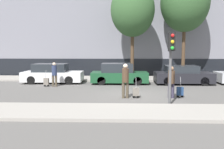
% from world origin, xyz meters
% --- Properties ---
extents(ground_plane, '(80.00, 80.00, 0.00)m').
position_xyz_m(ground_plane, '(0.00, 0.00, 0.00)').
color(ground_plane, '#565451').
extents(sidewalk_near, '(28.00, 2.50, 0.12)m').
position_xyz_m(sidewalk_near, '(0.00, -3.75, 0.06)').
color(sidewalk_near, gray).
rests_on(sidewalk_near, ground_plane).
extents(sidewalk_far, '(28.00, 3.00, 0.12)m').
position_xyz_m(sidewalk_far, '(0.00, 7.00, 0.06)').
color(sidewalk_far, gray).
rests_on(sidewalk_far, ground_plane).
extents(building_facade, '(28.00, 2.87, 11.02)m').
position_xyz_m(building_facade, '(0.00, 10.61, 5.50)').
color(building_facade, slate).
rests_on(building_facade, ground_plane).
extents(parked_car_0, '(4.34, 1.75, 1.43)m').
position_xyz_m(parked_car_0, '(-5.58, 4.70, 0.66)').
color(parked_car_0, silver).
rests_on(parked_car_0, ground_plane).
extents(parked_car_1, '(4.04, 1.76, 1.48)m').
position_xyz_m(parked_car_1, '(-0.67, 4.50, 0.68)').
color(parked_car_1, '#194728').
rests_on(parked_car_1, ground_plane).
extents(parked_car_2, '(4.02, 1.90, 1.32)m').
position_xyz_m(parked_car_2, '(3.89, 4.48, 0.63)').
color(parked_car_2, black).
rests_on(parked_car_2, ground_plane).
extents(pedestrian_left, '(0.35, 0.34, 1.61)m').
position_xyz_m(pedestrian_left, '(-4.97, 3.01, 0.91)').
color(pedestrian_left, '#4C4233').
rests_on(pedestrian_left, ground_plane).
extents(trolley_left, '(0.34, 0.29, 1.10)m').
position_xyz_m(trolley_left, '(-5.52, 2.97, 0.34)').
color(trolley_left, slate).
rests_on(trolley_left, ground_plane).
extents(pedestrian_center, '(0.35, 0.34, 1.77)m').
position_xyz_m(pedestrian_center, '(-0.31, -0.73, 1.01)').
color(pedestrian_center, '#4C4233').
rests_on(pedestrian_center, ground_plane).
extents(trolley_center, '(0.34, 0.29, 1.06)m').
position_xyz_m(trolley_center, '(0.24, -0.68, 0.32)').
color(trolley_center, slate).
rests_on(trolley_center, ground_plane).
extents(pedestrian_right, '(0.34, 0.34, 1.64)m').
position_xyz_m(pedestrian_right, '(2.05, -0.67, 0.93)').
color(pedestrian_right, '#383347').
rests_on(pedestrian_right, ground_plane).
extents(trolley_right, '(0.34, 0.29, 1.08)m').
position_xyz_m(trolley_right, '(2.55, -0.45, 0.33)').
color(trolley_right, navy).
rests_on(trolley_right, ground_plane).
extents(traffic_light, '(0.28, 0.47, 3.23)m').
position_xyz_m(traffic_light, '(1.66, -2.37, 2.32)').
color(traffic_light, '#515154').
rests_on(traffic_light, ground_plane).
extents(parked_bicycle, '(1.77, 0.06, 0.96)m').
position_xyz_m(parked_bicycle, '(3.86, 6.67, 0.49)').
color(parked_bicycle, black).
rests_on(parked_bicycle, sidewalk_far).
extents(bare_tree_near_crossing, '(3.90, 3.90, 8.50)m').
position_xyz_m(bare_tree_near_crossing, '(4.59, 7.26, 6.22)').
color(bare_tree_near_crossing, '#4C3826').
rests_on(bare_tree_near_crossing, sidewalk_far).
extents(bare_tree_down_street, '(3.47, 3.47, 7.56)m').
position_xyz_m(bare_tree_down_street, '(0.38, 6.70, 5.54)').
color(bare_tree_down_street, '#4C3826').
rests_on(bare_tree_down_street, sidewalk_far).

